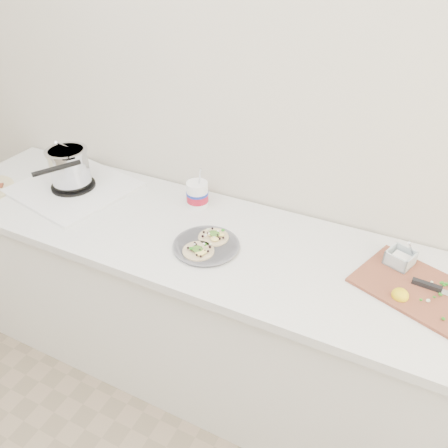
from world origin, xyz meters
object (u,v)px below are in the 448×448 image
at_px(taco_plate, 206,244).
at_px(cutboard, 420,285).
at_px(stove, 71,174).
at_px(tub, 198,193).

relative_size(taco_plate, cutboard, 0.54).
bearing_deg(stove, taco_plate, 2.33).
relative_size(taco_plate, tub, 1.19).
relative_size(stove, taco_plate, 2.23).
bearing_deg(cutboard, tub, -168.01).
bearing_deg(taco_plate, cutboard, 8.65).
bearing_deg(cutboard, stove, -159.99).
xyz_separation_m(taco_plate, cutboard, (0.79, 0.12, -0.00)).
relative_size(tub, cutboard, 0.45).
bearing_deg(taco_plate, stove, 171.03).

